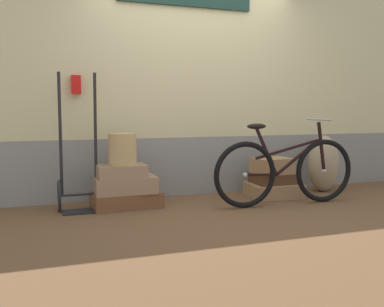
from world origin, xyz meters
TOP-DOWN VIEW (x-y plane):
  - ground at (0.00, 0.00)m, footprint 8.47×5.20m
  - station_building at (0.01, 0.85)m, footprint 6.47×0.74m
  - suitcase_0 at (-0.94, 0.34)m, footprint 0.75×0.45m
  - suitcase_1 at (-0.95, 0.32)m, footprint 0.65×0.37m
  - suitcase_2 at (-1.00, 0.31)m, footprint 0.52×0.33m
  - suitcase_3 at (0.85, 0.31)m, footprint 0.65×0.53m
  - suitcase_4 at (0.85, 0.33)m, footprint 0.51×0.41m
  - suitcase_5 at (0.82, 0.31)m, footprint 0.44×0.39m
  - wicker_basket at (-0.98, 0.32)m, footprint 0.29×0.29m
  - luggage_trolley at (-1.42, 0.37)m, footprint 0.44×0.38m
  - burlap_sack at (1.61, 0.39)m, footprint 0.40×0.34m
  - bicycle at (0.74, -0.12)m, footprint 1.70×0.46m

SIDE VIEW (x-z plane):
  - ground at x=0.00m, z-range -0.06..0.00m
  - suitcase_3 at x=0.85m, z-range 0.00..0.16m
  - suitcase_0 at x=-0.94m, z-range 0.00..0.16m
  - suitcase_4 at x=0.85m, z-range 0.16..0.29m
  - suitcase_1 at x=-0.95m, z-range 0.16..0.34m
  - luggage_trolley at x=-1.42m, z-range -0.40..1.02m
  - burlap_sack at x=1.61m, z-range 0.00..0.72m
  - bicycle at x=0.74m, z-range -0.10..0.85m
  - suitcase_5 at x=0.82m, z-range 0.29..0.47m
  - suitcase_2 at x=-1.00m, z-range 0.34..0.47m
  - wicker_basket at x=-0.98m, z-range 0.47..0.80m
  - station_building at x=0.01m, z-range 0.01..2.81m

